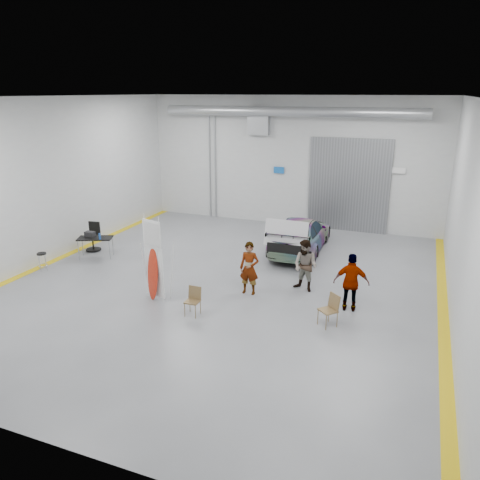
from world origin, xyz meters
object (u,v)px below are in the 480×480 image
(person_c, at_px, (351,282))
(work_table, at_px, (94,237))
(folding_chair_near, at_px, (193,307))
(folding_chair_far, at_px, (328,316))
(person_b, at_px, (305,266))
(sedan_car, at_px, (300,234))
(surfboard_display, at_px, (155,267))
(person_a, at_px, (249,268))
(shop_stool, at_px, (43,262))
(office_chair, at_px, (94,238))

(person_c, height_order, work_table, person_c)
(folding_chair_near, xyz_separation_m, folding_chair_far, (3.73, 0.77, 0.03))
(person_b, xyz_separation_m, folding_chair_near, (-2.56, -2.89, -0.59))
(sedan_car, xyz_separation_m, person_c, (2.74, -4.74, 0.20))
(person_b, bearing_deg, folding_chair_far, -43.43)
(folding_chair_near, bearing_deg, surfboard_display, 159.62)
(sedan_car, height_order, person_b, person_b)
(person_a, xyz_separation_m, person_c, (3.17, -0.05, 0.02))
(sedan_car, xyz_separation_m, folding_chair_near, (-1.42, -6.72, -0.42))
(person_c, xyz_separation_m, shop_stool, (-10.73, -0.83, -0.54))
(person_a, xyz_separation_m, shop_stool, (-7.56, -0.87, -0.52))
(surfboard_display, bearing_deg, person_c, 29.52)
(person_b, xyz_separation_m, work_table, (-8.33, 0.12, -0.04))
(office_chair, bearing_deg, shop_stool, -104.45)
(person_b, relative_size, work_table, 1.19)
(person_b, height_order, work_table, person_b)
(sedan_car, bearing_deg, work_table, 25.26)
(work_table, bearing_deg, office_chair, 129.79)
(person_a, height_order, person_c, person_c)
(folding_chair_near, height_order, work_table, work_table)
(person_a, height_order, work_table, person_a)
(sedan_car, distance_m, shop_stool, 9.75)
(folding_chair_far, bearing_deg, person_a, -162.93)
(sedan_car, distance_m, person_a, 4.72)
(folding_chair_far, bearing_deg, surfboard_display, -135.98)
(sedan_car, relative_size, shop_stool, 6.96)
(surfboard_display, distance_m, office_chair, 5.81)
(person_a, relative_size, folding_chair_far, 1.88)
(person_a, distance_m, work_table, 6.82)
(person_c, bearing_deg, person_a, -7.33)
(work_table, bearing_deg, person_a, -8.40)
(person_b, bearing_deg, folding_chair_near, -113.82)
(folding_chair_far, distance_m, office_chair, 10.52)
(person_b, height_order, folding_chair_near, person_b)
(person_c, xyz_separation_m, surfboard_display, (-5.69, -1.44, 0.21))
(person_c, relative_size, work_table, 1.23)
(person_a, xyz_separation_m, person_b, (1.59, 0.87, -0.01))
(person_c, bearing_deg, office_chair, -15.96)
(sedan_car, height_order, shop_stool, sedan_car)
(sedan_car, xyz_separation_m, person_a, (-0.44, -4.70, 0.17))
(sedan_car, xyz_separation_m, folding_chair_far, (2.32, -5.95, -0.40))
(surfboard_display, height_order, office_chair, surfboard_display)
(surfboard_display, bearing_deg, person_b, 45.24)
(shop_stool, height_order, work_table, work_table)
(person_a, height_order, surfboard_display, surfboard_display)
(person_b, height_order, office_chair, person_b)
(person_b, relative_size, folding_chair_far, 1.87)
(person_b, relative_size, folding_chair_near, 2.05)
(surfboard_display, xyz_separation_m, folding_chair_far, (5.27, 0.24, -0.80))
(sedan_car, relative_size, person_c, 2.67)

